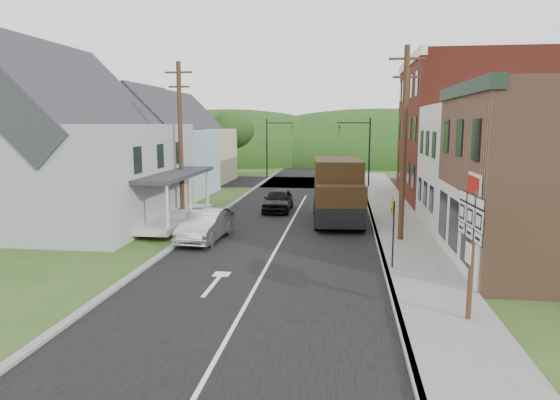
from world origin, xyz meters
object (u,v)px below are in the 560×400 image
(dark_sedan, at_px, (278,200))
(route_sign_cluster, at_px, (471,238))
(delivery_van, at_px, (338,191))
(silver_sedan, at_px, (206,226))
(warning_sign, at_px, (393,222))

(dark_sedan, distance_m, route_sign_cluster, 18.93)
(dark_sedan, bearing_deg, delivery_van, -40.77)
(silver_sedan, height_order, route_sign_cluster, route_sign_cluster)
(dark_sedan, xyz_separation_m, delivery_van, (3.82, -3.28, 1.09))
(route_sign_cluster, bearing_deg, delivery_van, 101.41)
(warning_sign, bearing_deg, silver_sedan, 167.13)
(delivery_van, height_order, warning_sign, delivery_van)
(route_sign_cluster, relative_size, warning_sign, 1.33)
(silver_sedan, distance_m, dark_sedan, 8.77)
(warning_sign, bearing_deg, delivery_van, 115.63)
(dark_sedan, height_order, route_sign_cluster, route_sign_cluster)
(warning_sign, bearing_deg, route_sign_cluster, -59.82)
(delivery_van, bearing_deg, silver_sedan, -144.17)
(route_sign_cluster, bearing_deg, silver_sedan, 134.75)
(silver_sedan, xyz_separation_m, delivery_van, (6.16, 5.17, 1.06))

